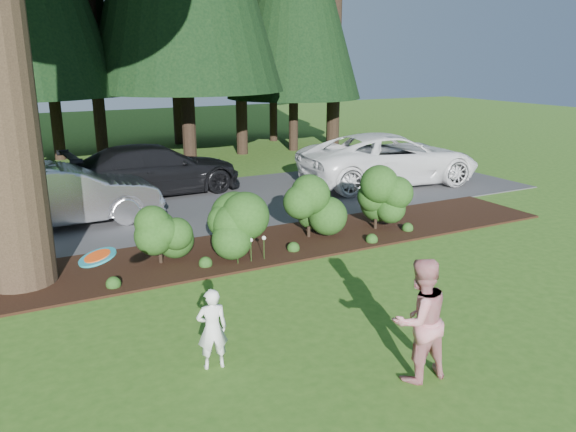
# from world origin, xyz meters

# --- Properties ---
(ground) EXTENTS (80.00, 80.00, 0.00)m
(ground) POSITION_xyz_m (0.00, 0.00, 0.00)
(ground) COLOR #33601B
(ground) RESTS_ON ground
(mulch_bed) EXTENTS (16.00, 2.50, 0.05)m
(mulch_bed) POSITION_xyz_m (0.00, 3.25, 0.03)
(mulch_bed) COLOR black
(mulch_bed) RESTS_ON ground
(driveway) EXTENTS (22.00, 6.00, 0.03)m
(driveway) POSITION_xyz_m (0.00, 7.50, 0.01)
(driveway) COLOR #38383A
(driveway) RESTS_ON ground
(shrub_row) EXTENTS (6.53, 1.60, 1.61)m
(shrub_row) POSITION_xyz_m (0.77, 3.14, 0.81)
(shrub_row) COLOR #204615
(shrub_row) RESTS_ON ground
(lily_cluster) EXTENTS (0.69, 0.09, 0.57)m
(lily_cluster) POSITION_xyz_m (-0.30, 2.40, 0.50)
(lily_cluster) COLOR #204615
(lily_cluster) RESTS_ON ground
(car_silver_wagon) EXTENTS (4.79, 1.77, 1.57)m
(car_silver_wagon) POSITION_xyz_m (-3.39, 7.06, 0.81)
(car_silver_wagon) COLOR #B8B8BD
(car_silver_wagon) RESTS_ON driveway
(car_white_suv) EXTENTS (6.41, 3.50, 1.70)m
(car_white_suv) POSITION_xyz_m (6.94, 7.19, 0.88)
(car_white_suv) COLOR white
(car_white_suv) RESTS_ON driveway
(car_dark_suv) EXTENTS (5.53, 2.59, 1.56)m
(car_dark_suv) POSITION_xyz_m (-0.44, 9.33, 0.81)
(car_dark_suv) COLOR black
(car_dark_suv) RESTS_ON driveway
(child) EXTENTS (0.47, 0.35, 1.17)m
(child) POSITION_xyz_m (-2.43, -1.09, 0.59)
(child) COLOR white
(child) RESTS_ON ground
(adult) EXTENTS (0.85, 0.67, 1.70)m
(adult) POSITION_xyz_m (-0.10, -2.60, 0.85)
(adult) COLOR #B7182E
(adult) RESTS_ON ground
(frisbee) EXTENTS (0.46, 0.46, 0.15)m
(frisbee) POSITION_xyz_m (-3.82, -0.98, 1.83)
(frisbee) COLOR teal
(frisbee) RESTS_ON ground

